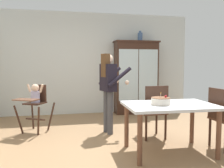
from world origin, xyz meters
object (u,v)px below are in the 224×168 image
Objects in this scene: high_chair_with_toddler at (35,99)px; dining_table at (170,111)px; birthday_cake at (161,101)px; dining_chair_right_end at (223,114)px; ceramic_vase at (140,37)px; dining_chair_far_side at (154,108)px; adult_person at (108,83)px; china_cabinet at (136,77)px.

high_chair_with_toddler is 2.62m from dining_table.
dining_chair_right_end reaches higher than birthday_cake.
ceramic_vase is 3.30m from dining_table.
dining_table is 4.83× the size of birthday_cake.
dining_chair_far_side is (-0.49, -2.25, -1.52)m from ceramic_vase.
high_chair_with_toddler reaches higher than dining_table.
adult_person is at bearing -38.85° from dining_chair_far_side.
birthday_cake is at bearing -100.96° from china_cabinet.
china_cabinet is 2.97m from dining_table.
high_chair_with_toddler is at bearing -152.78° from ceramic_vase.
china_cabinet is 1.28× the size of adult_person.
high_chair_with_toddler is (-2.61, -1.34, -1.42)m from ceramic_vase.
dining_table is at bearing 84.80° from dining_chair_far_side.
ceramic_vase is at bearing -104.89° from dining_chair_far_side.
birthday_cake is at bearing -171.46° from adult_person.
china_cabinet is at bearing 81.93° from dining_table.
dining_chair_far_side is 1.00× the size of dining_chair_right_end.
dining_table is (2.09, -1.58, -0.02)m from high_chair_with_toddler.
birthday_cake is (0.54, -1.22, -0.17)m from adult_person.
dining_chair_right_end is at bearing 0.37° from high_chair_with_toddler.
high_chair_with_toddler is 3.38m from dining_chair_right_end.
china_cabinet is at bearing 79.04° from birthday_cake.
china_cabinet is 3.02m from dining_chair_right_end.
ceramic_vase reaches higher than dining_chair_right_end.
adult_person is at bearing 13.73° from high_chair_with_toddler.
dining_chair_right_end is at bearing -0.94° from birthday_cake.
adult_person reaches higher than dining_table.
dining_chair_far_side reaches higher than birthday_cake.
china_cabinet is 2.03× the size of dining_chair_right_end.
dining_chair_right_end is at bearing 137.56° from dining_chair_far_side.
dining_chair_right_end is at bearing -81.05° from china_cabinet.
ceramic_vase is at bearing -50.38° from adult_person.
dining_chair_far_side is at bearing -99.69° from china_cabinet.
dining_chair_far_side reaches higher than high_chair_with_toddler.
china_cabinet is at bearing -177.99° from ceramic_vase.
china_cabinet is 1.09m from ceramic_vase.
ceramic_vase is 0.28× the size of dining_chair_right_end.
adult_person is (-1.21, -1.72, -1.10)m from ceramic_vase.
adult_person is 1.13× the size of dining_table.
dining_table is (-0.41, -2.92, -0.34)m from china_cabinet.
ceramic_vase is at bearing 56.22° from high_chair_with_toddler.
dining_chair_right_end is (0.88, -0.04, -0.08)m from dining_table.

